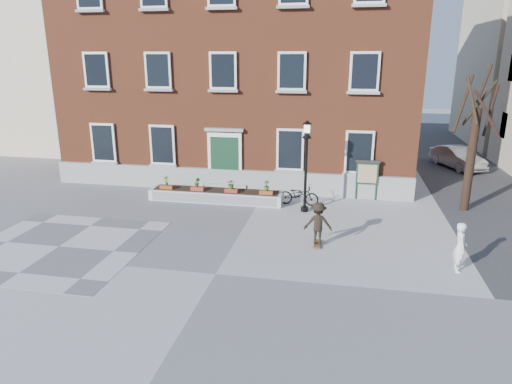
% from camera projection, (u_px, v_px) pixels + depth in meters
% --- Properties ---
extents(ground, '(100.00, 100.00, 0.00)m').
position_uv_depth(ground, '(216.00, 274.00, 14.03)').
color(ground, '#9C9C9E').
rests_on(ground, ground).
extents(checker_patch, '(6.00, 6.00, 0.01)m').
position_uv_depth(checker_patch, '(59.00, 247.00, 16.06)').
color(checker_patch, slate).
rests_on(checker_patch, ground).
extents(distant_building, '(10.00, 12.00, 13.00)m').
position_uv_depth(distant_building, '(55.00, 55.00, 34.26)').
color(distant_building, beige).
rests_on(distant_building, ground).
extents(bicycle, '(1.83, 0.74, 0.94)m').
position_uv_depth(bicycle, '(299.00, 195.00, 20.45)').
color(bicycle, black).
rests_on(bicycle, ground).
extents(parked_car, '(2.79, 4.12, 1.29)m').
position_uv_depth(parked_car, '(457.00, 157.00, 27.20)').
color(parked_car, '#BBBDC0').
rests_on(parked_car, ground).
extents(bystander, '(0.39, 0.58, 1.59)m').
position_uv_depth(bystander, '(460.00, 247.00, 14.04)').
color(bystander, white).
rests_on(bystander, ground).
extents(brick_building, '(18.40, 10.85, 12.60)m').
position_uv_depth(brick_building, '(246.00, 59.00, 25.75)').
color(brick_building, brown).
rests_on(brick_building, ground).
extents(planter_assembly, '(6.20, 1.12, 1.15)m').
position_uv_depth(planter_assembly, '(216.00, 195.00, 21.06)').
color(planter_assembly, silver).
rests_on(planter_assembly, ground).
extents(bare_tree, '(1.83, 1.83, 6.16)m').
position_uv_depth(bare_tree, '(473.00, 147.00, 19.14)').
color(bare_tree, black).
rests_on(bare_tree, ground).
extents(lamp_post, '(0.40, 0.40, 3.93)m').
position_uv_depth(lamp_post, '(306.00, 154.00, 19.01)').
color(lamp_post, black).
rests_on(lamp_post, ground).
extents(notice_board, '(1.10, 0.16, 1.87)m').
position_uv_depth(notice_board, '(367.00, 173.00, 21.02)').
color(notice_board, '#193323').
rests_on(notice_board, ground).
extents(skateboarder, '(1.03, 0.78, 1.59)m').
position_uv_depth(skateboarder, '(318.00, 223.00, 15.95)').
color(skateboarder, brown).
rests_on(skateboarder, ground).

